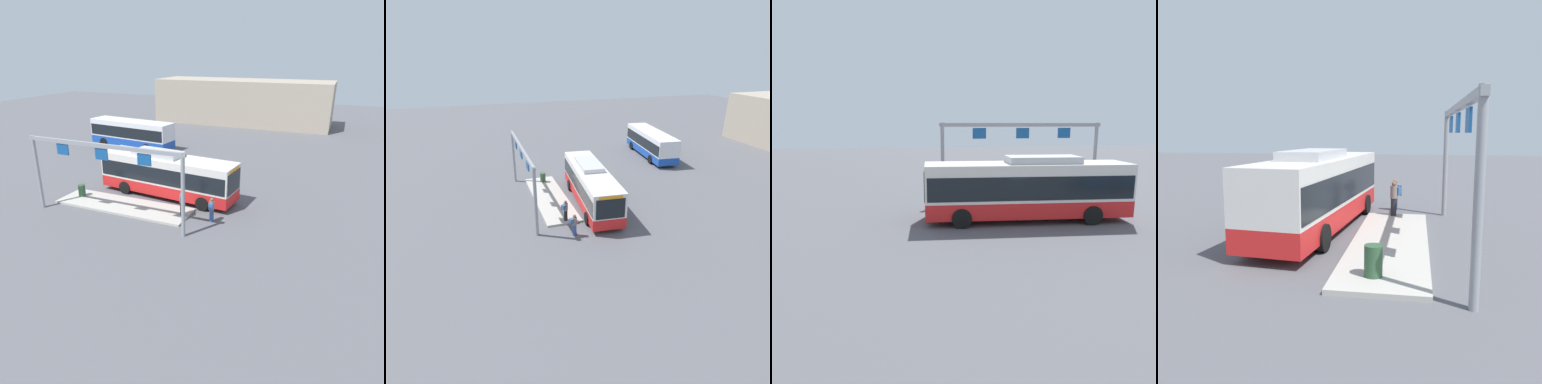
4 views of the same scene
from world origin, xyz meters
TOP-DOWN VIEW (x-y plane):
  - ground_plane at (0.00, 0.00)m, footprint 120.00×120.00m
  - platform_curb at (-1.97, -3.15)m, footprint 10.00×2.80m
  - bus_main at (-0.01, 0.00)m, footprint 10.97×3.54m
  - bus_background_left at (-10.57, 11.85)m, footprint 10.35×3.59m
  - person_boarding at (4.66, -2.97)m, footprint 0.36×0.54m
  - person_waiting_near at (2.60, -3.03)m, footprint 0.53×0.61m
  - platform_sign_gantry at (-1.69, -5.47)m, footprint 11.37×0.24m
  - trash_bin at (-5.79, -2.94)m, footprint 0.52×0.52m

SIDE VIEW (x-z plane):
  - ground_plane at x=0.00m, z-range 0.00..0.00m
  - platform_curb at x=-1.97m, z-range 0.00..0.16m
  - trash_bin at x=-5.79m, z-range 0.16..1.06m
  - person_boarding at x=4.66m, z-range 0.06..1.73m
  - person_waiting_near at x=2.60m, z-range 0.22..1.89m
  - bus_background_left at x=-10.57m, z-range 0.23..3.33m
  - bus_main at x=-0.01m, z-range 0.08..3.54m
  - platform_sign_gantry at x=-1.69m, z-range 1.25..6.45m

